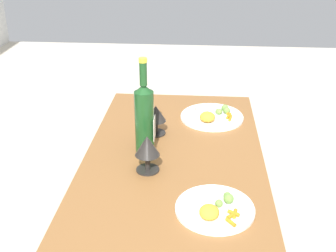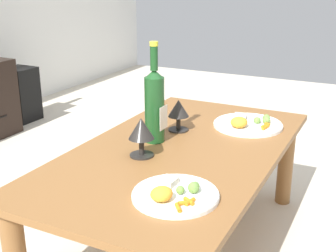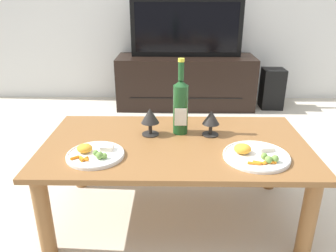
# 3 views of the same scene
# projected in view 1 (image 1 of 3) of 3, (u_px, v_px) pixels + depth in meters

# --- Properties ---
(ground_plane) EXTENTS (6.40, 6.40, 0.00)m
(ground_plane) POSITION_uv_depth(u_px,v_px,m) (173.00, 240.00, 1.91)
(ground_plane) COLOR beige
(dining_table) EXTENTS (1.27, 0.70, 0.43)m
(dining_table) POSITION_uv_depth(u_px,v_px,m) (174.00, 169.00, 1.75)
(dining_table) COLOR brown
(dining_table) RESTS_ON ground_plane
(wine_bottle) EXTENTS (0.08, 0.08, 0.38)m
(wine_bottle) POSITION_uv_depth(u_px,v_px,m) (144.00, 116.00, 1.69)
(wine_bottle) COLOR #19471E
(wine_bottle) RESTS_ON dining_table
(goblet_left) EXTENTS (0.09, 0.09, 0.14)m
(goblet_left) POSITION_uv_depth(u_px,v_px,m) (147.00, 148.00, 1.57)
(goblet_left) COLOR black
(goblet_left) RESTS_ON dining_table
(goblet_right) EXTENTS (0.09, 0.09, 0.13)m
(goblet_right) POSITION_uv_depth(u_px,v_px,m) (156.00, 115.00, 1.85)
(goblet_right) COLOR black
(goblet_right) RESTS_ON dining_table
(dinner_plate_left) EXTENTS (0.25, 0.25, 0.05)m
(dinner_plate_left) POSITION_uv_depth(u_px,v_px,m) (215.00, 208.00, 1.38)
(dinner_plate_left) COLOR white
(dinner_plate_left) RESTS_ON dining_table
(dinner_plate_right) EXTENTS (0.29, 0.29, 0.05)m
(dinner_plate_right) POSITION_uv_depth(u_px,v_px,m) (212.00, 116.00, 2.02)
(dinner_plate_right) COLOR white
(dinner_plate_right) RESTS_ON dining_table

